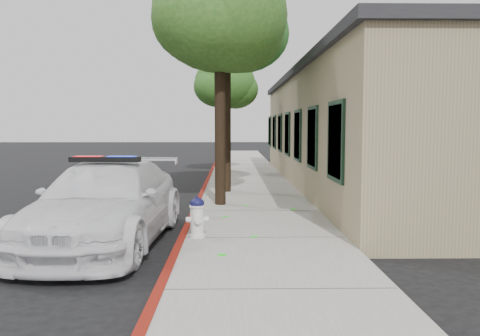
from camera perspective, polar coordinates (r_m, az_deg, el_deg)
name	(u,v)px	position (r m, az deg, el deg)	size (l,w,h in m)	color
ground	(179,245)	(9.65, -7.01, -8.78)	(120.00, 120.00, 0.00)	black
sidewalk	(255,214)	(12.54, 1.77, -5.23)	(3.20, 60.00, 0.15)	gray
red_curb	(194,214)	(12.56, -5.30, -5.21)	(0.14, 60.00, 0.16)	maroon
clapboard_building	(386,130)	(19.19, 16.31, 4.24)	(7.30, 20.89, 4.24)	#92815F
police_car	(106,203)	(9.88, -15.03, -3.92)	(2.53, 5.56, 1.70)	silver
fire_hydrant	(197,217)	(9.57, -4.91, -5.59)	(0.45, 0.39, 0.77)	white
street_tree_near	(220,20)	(13.66, -2.27, 16.56)	(3.58, 3.68, 6.56)	black
street_tree_mid	(227,26)	(16.38, -1.54, 15.92)	(3.97, 3.66, 6.98)	black
street_tree_far	(226,85)	(23.16, -1.67, 9.42)	(2.96, 2.79, 5.27)	black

